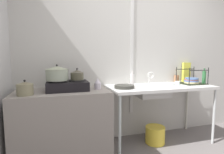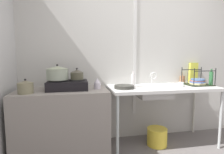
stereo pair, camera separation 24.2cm
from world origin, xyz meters
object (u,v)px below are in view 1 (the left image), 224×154
at_px(pot_on_right_burner, 77,75).
at_px(bottle_by_rack, 204,77).
at_px(pot_beside_stove, 25,88).
at_px(percolator, 98,84).
at_px(frying_pan, 124,87).
at_px(dish_rack, 191,81).
at_px(bottle_by_sink, 132,80).
at_px(utensil_jar, 176,79).
at_px(cup_by_rack, 177,83).
at_px(cereal_box, 186,72).
at_px(sink_basin, 153,92).
at_px(pot_on_left_burner, 57,73).
at_px(bucket_on_floor, 155,135).
at_px(small_bowl_on_drainboard, 170,84).
at_px(stove, 68,86).
at_px(faucet, 150,76).

bearing_deg(pot_on_right_burner, bottle_by_rack, -1.83).
xyz_separation_m(pot_beside_stove, bottle_by_rack, (2.55, 0.11, 0.03)).
xyz_separation_m(pot_on_right_burner, percolator, (0.26, -0.03, -0.13)).
xyz_separation_m(pot_beside_stove, frying_pan, (1.22, 0.12, -0.05)).
relative_size(dish_rack, bottle_by_sink, 1.59).
distance_m(pot_on_right_burner, percolator, 0.29).
bearing_deg(utensil_jar, cup_by_rack, -124.33).
xyz_separation_m(bottle_by_sink, cereal_box, (1.12, 0.25, 0.07)).
height_order(frying_pan, bottle_by_rack, bottle_by_rack).
relative_size(bottle_by_sink, utensil_jar, 1.05).
height_order(pot_beside_stove, cereal_box, cereal_box).
distance_m(pot_on_right_burner, sink_basin, 1.11).
bearing_deg(pot_beside_stove, pot_on_left_burner, 26.95).
xyz_separation_m(cup_by_rack, bottle_by_rack, (0.48, -0.01, 0.08)).
relative_size(utensil_jar, bucket_on_floor, 0.76).
relative_size(dish_rack, bottle_by_rack, 1.47).
distance_m(bottle_by_sink, bucket_on_floor, 0.91).
relative_size(small_bowl_on_drainboard, bucket_on_floor, 0.41).
distance_m(pot_beside_stove, bottle_by_sink, 1.39).
height_order(sink_basin, cereal_box, cereal_box).
bearing_deg(percolator, utensil_jar, 11.63).
xyz_separation_m(sink_basin, small_bowl_on_drainboard, (0.31, 0.03, 0.09)).
relative_size(percolator, frying_pan, 0.53).
relative_size(dish_rack, cereal_box, 1.10).
relative_size(pot_on_right_burner, utensil_jar, 0.77).
xyz_separation_m(pot_beside_stove, dish_rack, (2.40, 0.21, -0.03)).
bearing_deg(bucket_on_floor, pot_on_left_burner, 178.81).
height_order(stove, percolator, percolator).
bearing_deg(stove, sink_basin, -1.54).
height_order(percolator, cup_by_rack, percolator).
relative_size(faucet, small_bowl_on_drainboard, 1.68).
relative_size(dish_rack, small_bowl_on_drainboard, 3.05).
bearing_deg(pot_on_right_burner, bottle_by_sink, 2.66).
bearing_deg(small_bowl_on_drainboard, cereal_box, 28.82).
height_order(faucet, frying_pan, faucet).
bearing_deg(percolator, bucket_on_floor, -0.10).
distance_m(small_bowl_on_drainboard, utensil_jar, 0.41).
distance_m(percolator, sink_basin, 0.83).
bearing_deg(dish_rack, bottle_by_rack, -34.20).
height_order(sink_basin, dish_rack, dish_rack).
relative_size(stove, bucket_on_floor, 1.76).
bearing_deg(pot_on_left_burner, frying_pan, -3.39).
distance_m(frying_pan, dish_rack, 1.19).
bearing_deg(cereal_box, bottle_by_rack, -82.59).
bearing_deg(faucet, bottle_by_sink, -167.85).
relative_size(pot_on_left_burner, bottle_by_rack, 1.11).
xyz_separation_m(cup_by_rack, utensil_jar, (0.22, 0.32, 0.03)).
relative_size(sink_basin, bottle_by_sink, 2.03).
bearing_deg(pot_beside_stove, bottle_by_sink, 8.75).
bearing_deg(bottle_by_rack, cereal_box, 98.96).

